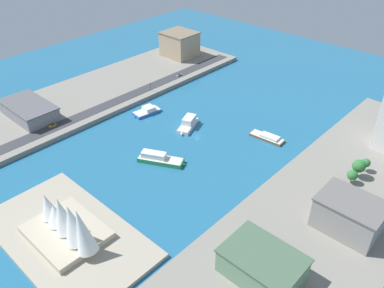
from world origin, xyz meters
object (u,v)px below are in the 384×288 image
at_px(traffic_light_waterfront, 150,86).
at_px(catamaran_blue, 147,111).
at_px(ferry_white_commuter, 188,124).
at_px(sedan_silver, 179,75).
at_px(carpark_squat_concrete, 349,215).
at_px(terminal_long_green, 262,265).
at_px(taxi_yellow_cab, 53,125).
at_px(warehouse_low_gray, 29,110).
at_px(opera_landmark, 67,224).
at_px(barge_flat_brown, 267,137).
at_px(ferry_green_doubledeck, 159,159).
at_px(apartment_midrise_tan, 180,44).

bearing_deg(traffic_light_waterfront, catamaran_blue, 132.82).
xyz_separation_m(ferry_white_commuter, sedan_silver, (57.25, -49.85, 1.39)).
distance_m(carpark_squat_concrete, terminal_long_green, 49.49).
bearing_deg(sedan_silver, taxi_yellow_cab, 88.04).
relative_size(terminal_long_green, traffic_light_waterfront, 4.79).
distance_m(terminal_long_green, warehouse_low_gray, 187.37).
height_order(carpark_squat_concrete, warehouse_low_gray, carpark_squat_concrete).
xyz_separation_m(catamaran_blue, opera_landmark, (-62.83, 102.16, 8.78)).
xyz_separation_m(catamaran_blue, taxi_yellow_cab, (27.13, 56.92, 2.37)).
height_order(barge_flat_brown, carpark_squat_concrete, carpark_squat_concrete).
height_order(ferry_green_doubledeck, sedan_silver, ferry_green_doubledeck).
distance_m(carpark_squat_concrete, opera_landmark, 124.47).
bearing_deg(sedan_silver, carpark_squat_concrete, 158.17).
distance_m(barge_flat_brown, catamaran_blue, 85.52).
bearing_deg(barge_flat_brown, warehouse_low_gray, 34.29).
distance_m(catamaran_blue, warehouse_low_gray, 78.56).
xyz_separation_m(warehouse_low_gray, opera_landmark, (-112.96, 41.99, 2.50)).
height_order(ferry_green_doubledeck, taxi_yellow_cab, ferry_green_doubledeck).
bearing_deg(warehouse_low_gray, terminal_long_green, 179.53).
bearing_deg(traffic_light_waterfront, carpark_squat_concrete, 168.35).
distance_m(catamaran_blue, opera_landmark, 120.26).
xyz_separation_m(ferry_green_doubledeck, traffic_light_waterfront, (67.69, -55.05, 5.25)).
bearing_deg(taxi_yellow_cab, warehouse_low_gray, 8.04).
distance_m(ferry_green_doubledeck, taxi_yellow_cab, 78.82).
height_order(catamaran_blue, sedan_silver, sedan_silver).
relative_size(warehouse_low_gray, taxi_yellow_cab, 8.02).
relative_size(apartment_midrise_tan, sedan_silver, 5.88).
bearing_deg(ferry_green_doubledeck, traffic_light_waterfront, -39.12).
distance_m(carpark_squat_concrete, taxi_yellow_cab, 183.20).
relative_size(ferry_green_doubledeck, traffic_light_waterfront, 4.22).
relative_size(barge_flat_brown, taxi_yellow_cab, 4.49).
height_order(sedan_silver, traffic_light_waterfront, traffic_light_waterfront).
relative_size(terminal_long_green, opera_landmark, 0.77).
relative_size(barge_flat_brown, ferry_green_doubledeck, 0.85).
distance_m(catamaran_blue, ferry_green_doubledeck, 59.14).
distance_m(traffic_light_waterfront, opera_landmark, 148.05).
bearing_deg(opera_landmark, carpark_squat_concrete, -135.02).
distance_m(barge_flat_brown, warehouse_low_gray, 158.23).
xyz_separation_m(taxi_yellow_cab, opera_landmark, (-89.96, 45.24, 6.41)).
xyz_separation_m(barge_flat_brown, catamaran_blue, (80.48, 28.90, 0.43)).
bearing_deg(traffic_light_waterfront, warehouse_low_gray, 69.24).
relative_size(catamaran_blue, terminal_long_green, 0.67).
height_order(apartment_midrise_tan, taxi_yellow_cab, apartment_midrise_tan).
relative_size(ferry_green_doubledeck, warehouse_low_gray, 0.66).
bearing_deg(carpark_squat_concrete, warehouse_low_gray, 12.89).
relative_size(catamaran_blue, warehouse_low_gray, 0.50).
bearing_deg(ferry_green_doubledeck, taxi_yellow_cab, 16.82).
relative_size(warehouse_low_gray, sedan_silver, 8.61).
bearing_deg(barge_flat_brown, ferry_white_commuter, 26.49).
distance_m(ferry_green_doubledeck, ferry_white_commuter, 42.35).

